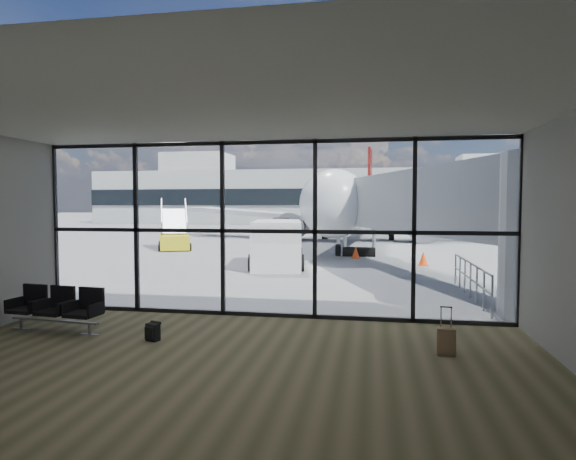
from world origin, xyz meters
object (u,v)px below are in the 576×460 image
(service_van, at_px, (277,243))
(mobile_stairs, at_px, (175,240))
(suitcase, at_px, (446,341))
(belt_loader, at_px, (277,235))
(backpack, at_px, (153,332))
(seating_row, at_px, (58,306))
(airliner, at_px, (359,205))

(service_van, distance_m, mobile_stairs, 11.15)
(suitcase, xyz_separation_m, belt_loader, (-8.30, 25.18, 0.36))
(backpack, xyz_separation_m, suitcase, (5.94, 0.07, 0.08))
(belt_loader, distance_m, mobile_stairs, 7.84)
(mobile_stairs, bearing_deg, belt_loader, 19.36)
(seating_row, relative_size, service_van, 0.44)
(airliner, relative_size, belt_loader, 8.71)
(airliner, distance_m, belt_loader, 8.83)
(mobile_stairs, bearing_deg, service_van, -66.75)
(seating_row, bearing_deg, suitcase, 2.94)
(airliner, bearing_deg, backpack, -93.17)
(backpack, bearing_deg, airliner, 104.21)
(suitcase, bearing_deg, mobile_stairs, 128.71)
(suitcase, height_order, airliner, airliner)
(suitcase, relative_size, mobile_stairs, 0.23)
(seating_row, height_order, backpack, seating_row)
(suitcase, relative_size, service_van, 0.18)
(seating_row, relative_size, suitcase, 2.46)
(suitcase, bearing_deg, airliner, 98.08)
(suitcase, bearing_deg, backpack, -175.89)
(backpack, relative_size, service_van, 0.08)
(airliner, bearing_deg, seating_row, -97.77)
(suitcase, distance_m, belt_loader, 26.52)
(backpack, xyz_separation_m, airliner, (3.40, 31.57, 2.67))
(backpack, distance_m, suitcase, 5.94)
(backpack, height_order, mobile_stairs, mobile_stairs)
(seating_row, relative_size, mobile_stairs, 0.56)
(seating_row, height_order, suitcase, seating_row)
(backpack, height_order, service_van, service_van)
(service_van, relative_size, belt_loader, 1.24)
(airliner, relative_size, mobile_stairs, 8.97)
(suitcase, distance_m, airliner, 31.71)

